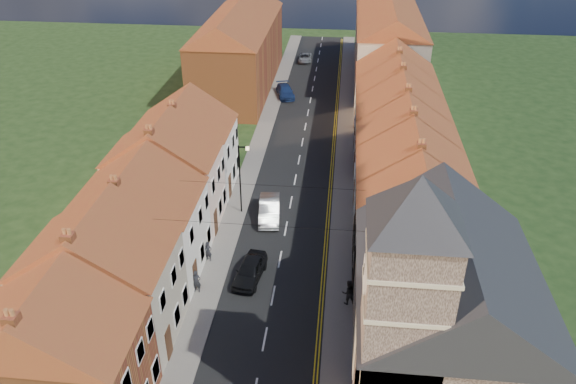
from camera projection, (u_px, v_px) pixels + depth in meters
The scene contains 25 objects.
road at pixel (299, 160), 54.64m from camera, with size 7.00×90.00×0.02m, color black.
pavement_left at pixel (254, 157), 55.01m from camera, with size 1.80×90.00×0.12m, color gray.
pavement_right at pixel (344, 161), 54.22m from camera, with size 1.80×90.00×0.12m, color gray.
church at pixel (441, 307), 27.96m from camera, with size 11.25×14.25×15.20m.
cottage_r_tudor at pixel (418, 226), 36.72m from camera, with size 8.30×5.20×9.00m.
cottage_r_white_near at pixel (411, 185), 41.34m from camera, with size 8.30×6.00×9.00m.
cottage_r_cream_mid at pixel (406, 153), 45.97m from camera, with size 8.30×5.20×9.00m.
cottage_r_pink at pixel (401, 126), 50.60m from camera, with size 8.30×6.00×9.00m.
cottage_r_white_far at pixel (397, 104), 55.23m from camera, with size 8.30×5.20×9.00m.
cottage_r_cream_far at pixel (394, 85), 59.86m from camera, with size 8.30×6.00×9.00m.
cottage_l_brick_near at pixel (56, 353), 27.32m from camera, with size 8.30×5.70×8.80m.
cottage_l_cream at pixel (102, 275), 32.22m from camera, with size 8.30×6.30×9.10m.
cottage_l_white at pixel (139, 217), 37.78m from camera, with size 8.30×6.90×8.80m.
cottage_l_brick_mid at pixel (165, 172), 42.93m from camera, with size 8.30×5.70×9.10m.
cottage_l_pink at pixel (185, 142), 47.99m from camera, with size 8.30×6.30×8.80m.
block_right_far at pixel (388, 39), 72.57m from camera, with size 8.30×24.20×10.50m.
block_left_far at pixel (239, 46), 69.94m from camera, with size 8.30×24.20×10.50m.
lamppost at pixel (241, 175), 44.62m from camera, with size 0.88×0.15×6.00m.
car_near at pixel (250, 270), 38.71m from camera, with size 1.67×4.15×1.41m, color black.
car_mid at pixel (269, 210), 45.38m from camera, with size 1.61×4.62×1.52m, color #A6AAAD.
car_far at pixel (285, 91), 69.14m from camera, with size 1.85×4.56×1.32m, color navy.
car_distant at pixel (305, 58), 81.43m from camera, with size 1.85×4.01×1.11m, color gray.
pedestrian_left at pixel (196, 282), 37.28m from camera, with size 0.61×0.40×1.66m, color black.
pedestrian_right at pixel (348, 292), 36.24m from camera, with size 0.88×0.69×1.81m, color black.
pedestrian_left_b at pixel (208, 251), 40.27m from camera, with size 0.57×0.37×1.55m, color #222228.
Camera 1 is at (3.99, -18.55, 24.98)m, focal length 35.00 mm.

